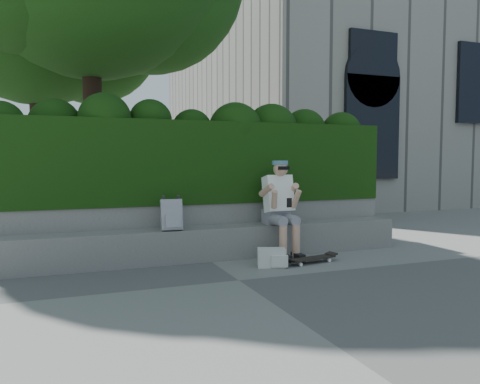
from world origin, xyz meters
name	(u,v)px	position (x,y,z in m)	size (l,w,h in m)	color
ground	(239,280)	(0.00, 0.00, 0.00)	(80.00, 80.00, 0.00)	slate
bench_ledge	(207,243)	(0.00, 1.25, 0.23)	(6.00, 0.45, 0.45)	gray
planter_wall	(198,228)	(0.00, 1.73, 0.38)	(6.00, 0.50, 0.75)	gray
hedge	(193,162)	(0.00, 1.95, 1.35)	(6.00, 1.00, 1.20)	black
building	(353,4)	(9.00, 11.00, 7.50)	(12.00, 12.00, 15.00)	gray
person	(280,204)	(1.04, 1.07, 0.75)	(0.40, 0.76, 1.38)	gray
skateboard	(312,259)	(1.24, 0.49, 0.06)	(0.73, 0.30, 0.07)	black
backpack_plaid	(171,215)	(-0.52, 1.15, 0.66)	(0.28, 0.15, 0.41)	silver
backpack_ground	(271,258)	(0.65, 0.51, 0.12)	(0.36, 0.25, 0.23)	silver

